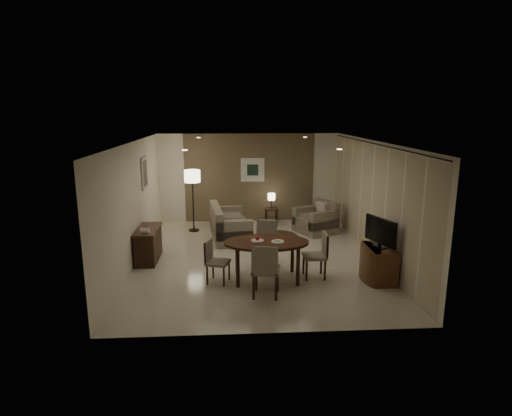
{
  "coord_description": "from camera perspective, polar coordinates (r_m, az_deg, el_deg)",
  "views": [
    {
      "loc": [
        -0.61,
        -9.51,
        3.38
      ],
      "look_at": [
        0.0,
        0.2,
        1.15
      ],
      "focal_mm": 30.0,
      "sensor_mm": 36.0,
      "label": 1
    }
  ],
  "objects": [
    {
      "name": "chair_far",
      "position": [
        9.44,
        1.29,
        -4.87
      ],
      "size": [
        0.57,
        0.57,
        0.99
      ],
      "primitive_type": null,
      "rotation": [
        0.0,
        0.0,
        -0.2
      ],
      "color": "gray",
      "rests_on": "floor"
    },
    {
      "name": "plate_a",
      "position": [
        8.65,
        0.19,
        -4.36
      ],
      "size": [
        0.26,
        0.26,
        0.02
      ],
      "primitive_type": "cylinder",
      "color": "white",
      "rests_on": "dining_table"
    },
    {
      "name": "telephone",
      "position": [
        9.75,
        -14.6,
        -2.86
      ],
      "size": [
        0.2,
        0.14,
        0.09
      ],
      "primitive_type": null,
      "color": "white",
      "rests_on": "console_desk"
    },
    {
      "name": "downlight_nl",
      "position": [
        7.78,
        -9.5,
        7.61
      ],
      "size": [
        0.1,
        0.1,
        0.01
      ],
      "primitive_type": "cylinder",
      "color": "white",
      "rests_on": "ceiling"
    },
    {
      "name": "art_left_frame",
      "position": [
        11.03,
        -14.63,
        4.51
      ],
      "size": [
        0.03,
        0.6,
        0.8
      ],
      "primitive_type": "cube",
      "color": "silver",
      "rests_on": "wall_left"
    },
    {
      "name": "plate_b",
      "position": [
        8.59,
        2.9,
        -4.5
      ],
      "size": [
        0.26,
        0.26,
        0.02
      ],
      "primitive_type": "cylinder",
      "color": "white",
      "rests_on": "dining_table"
    },
    {
      "name": "tv_cabinet",
      "position": [
        9.08,
        16.12,
        -7.12
      ],
      "size": [
        0.48,
        0.9,
        0.7
      ],
      "primitive_type": null,
      "color": "brown",
      "rests_on": "floor"
    },
    {
      "name": "chair_right",
      "position": [
        8.9,
        7.78,
        -6.29
      ],
      "size": [
        0.46,
        0.46,
        0.94
      ],
      "primitive_type": null,
      "rotation": [
        0.0,
        0.0,
        -1.58
      ],
      "color": "gray",
      "rests_on": "floor"
    },
    {
      "name": "curtain_rod",
      "position": [
        10.09,
        15.61,
        8.23
      ],
      "size": [
        0.03,
        6.8,
        0.03
      ],
      "primitive_type": "cylinder",
      "rotation": [
        1.57,
        0.0,
        0.0
      ],
      "color": "black",
      "rests_on": "wall_right"
    },
    {
      "name": "armchair",
      "position": [
        12.13,
        7.94,
        -1.25
      ],
      "size": [
        1.28,
        1.3,
        0.88
      ],
      "primitive_type": null,
      "rotation": [
        0.0,
        0.0,
        -1.11
      ],
      "color": "gray",
      "rests_on": "floor"
    },
    {
      "name": "taupe_accent",
      "position": [
        13.17,
        -0.89,
        4.04
      ],
      "size": [
        3.96,
        0.03,
        2.7
      ],
      "primitive_type": "cube",
      "color": "brown",
      "rests_on": "wall_back"
    },
    {
      "name": "sofa",
      "position": [
        11.53,
        -3.46,
        -1.89
      ],
      "size": [
        1.97,
        1.16,
        0.88
      ],
      "primitive_type": null,
      "rotation": [
        0.0,
        0.0,
        1.69
      ],
      "color": "gray",
      "rests_on": "floor"
    },
    {
      "name": "console_desk",
      "position": [
        10.15,
        -14.15,
        -4.72
      ],
      "size": [
        0.48,
        1.2,
        0.75
      ],
      "primitive_type": null,
      "color": "#422415",
      "rests_on": "floor"
    },
    {
      "name": "downlight_fl",
      "position": [
        11.36,
        -7.67,
        9.29
      ],
      "size": [
        0.1,
        0.1,
        0.01
      ],
      "primitive_type": "cylinder",
      "color": "white",
      "rests_on": "ceiling"
    },
    {
      "name": "downlight_nr",
      "position": [
        8.0,
        11.07,
        7.69
      ],
      "size": [
        0.1,
        0.1,
        0.01
      ],
      "primitive_type": "cylinder",
      "color": "white",
      "rests_on": "ceiling"
    },
    {
      "name": "napkin",
      "position": [
        8.59,
        2.91,
        -4.36
      ],
      "size": [
        0.12,
        0.08,
        0.03
      ],
      "primitive_type": "cube",
      "color": "white",
      "rests_on": "plate_b"
    },
    {
      "name": "round_rug",
      "position": [
        11.77,
        2.66,
        -3.76
      ],
      "size": [
        1.23,
        1.23,
        0.01
      ],
      "primitive_type": "cylinder",
      "color": "#413A24",
      "rests_on": "floor"
    },
    {
      "name": "art_back_canvas",
      "position": [
        13.1,
        -0.45,
        5.09
      ],
      "size": [
        0.34,
        0.01,
        0.34
      ],
      "primitive_type": "cube",
      "color": "#192E24",
      "rests_on": "wall_back"
    },
    {
      "name": "art_back_frame",
      "position": [
        13.11,
        -0.45,
        5.1
      ],
      "size": [
        0.72,
        0.03,
        0.72
      ],
      "primitive_type": "cube",
      "color": "silver",
      "rests_on": "wall_back"
    },
    {
      "name": "art_left_canvas",
      "position": [
        11.02,
        -14.56,
        4.51
      ],
      "size": [
        0.01,
        0.46,
        0.64
      ],
      "primitive_type": "cube",
      "color": "gray",
      "rests_on": "wall_left"
    },
    {
      "name": "flat_tv",
      "position": [
        8.87,
        16.27,
        -3.05
      ],
      "size": [
        0.36,
        0.85,
        0.6
      ],
      "primitive_type": null,
      "rotation": [
        0.0,
        0.0,
        0.35
      ],
      "color": "black",
      "rests_on": "tv_cabinet"
    },
    {
      "name": "dining_table",
      "position": [
        8.75,
        1.4,
        -6.99
      ],
      "size": [
        1.71,
        1.07,
        0.8
      ],
      "primitive_type": null,
      "color": "#422415",
      "rests_on": "floor"
    },
    {
      "name": "curtain_wall",
      "position": [
        10.27,
        15.17,
        0.88
      ],
      "size": [
        0.08,
        6.7,
        2.58
      ],
      "primitive_type": null,
      "color": "beige",
      "rests_on": "wall_right"
    },
    {
      "name": "chair_left",
      "position": [
        8.61,
        -5.07,
        -7.16
      ],
      "size": [
        0.52,
        0.52,
        0.86
      ],
      "primitive_type": null,
      "rotation": [
        0.0,
        0.0,
        1.27
      ],
      "color": "gray",
      "rests_on": "floor"
    },
    {
      "name": "side_table",
      "position": [
        12.96,
        2.06,
        -1.09
      ],
      "size": [
        0.39,
        0.39,
        0.5
      ],
      "primitive_type": null,
      "color": "black",
      "rests_on": "floor"
    },
    {
      "name": "room_shell",
      "position": [
        10.14,
        -0.07,
        1.36
      ],
      "size": [
        5.5,
        7.0,
        2.7
      ],
      "color": "beige",
      "rests_on": "ground"
    },
    {
      "name": "downlight_fr",
      "position": [
        11.51,
        6.56,
        9.36
      ],
      "size": [
        0.1,
        0.1,
        0.01
      ],
      "primitive_type": "cylinder",
      "color": "white",
      "rests_on": "ceiling"
    },
    {
      "name": "floor_lamp",
      "position": [
        12.22,
        -8.39,
        0.95
      ],
      "size": [
        0.44,
        0.44,
        1.75
      ],
      "primitive_type": null,
      "color": "#FFE5B7",
      "rests_on": "floor"
    },
    {
      "name": "table_lamp",
      "position": [
        12.85,
        2.07,
        1.07
      ],
      "size": [
        0.22,
        0.22,
        0.5
      ],
      "primitive_type": null,
      "color": "#FFEAC1",
      "rests_on": "side_table"
    },
    {
      "name": "fruit_apple",
      "position": [
        8.64,
        0.19,
        -4.02
      ],
      "size": [
        0.09,
        0.09,
        0.09
      ],
      "primitive_type": "sphere",
      "color": "#AE132D",
      "rests_on": "plate_a"
    },
    {
      "name": "chair_near",
      "position": [
        7.97,
        1.33,
        -8.17
      ],
      "size": [
        0.58,
        0.58,
        1.03
      ],
      "primitive_type": null,
      "rotation": [
        0.0,
        0.0,
        2.96
      ],
      "color": "gray",
      "rests_on": "floor"
    }
  ]
}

